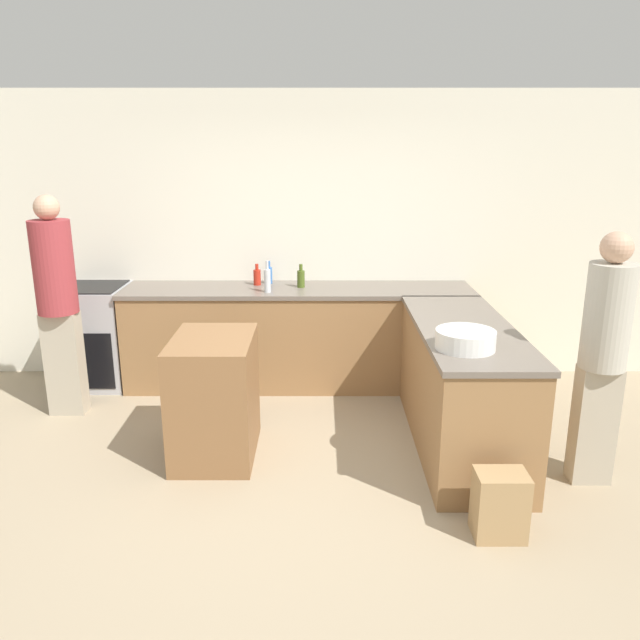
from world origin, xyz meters
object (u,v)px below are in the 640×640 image
at_px(hot_sauce_bottle, 256,277).
at_px(water_bottle_blue, 268,275).
at_px(person_by_range, 56,298).
at_px(paper_bag, 499,505).
at_px(vinegar_bottle_clear, 266,280).
at_px(person_at_peninsula, 602,350).
at_px(mixing_bowl, 465,340).
at_px(range_oven, 94,336).
at_px(island_table, 214,397).
at_px(olive_oil_bottle, 300,278).

bearing_deg(hot_sauce_bottle, water_bottle_blue, 30.24).
bearing_deg(person_by_range, paper_bag, -28.89).
bearing_deg(vinegar_bottle_clear, person_at_peninsula, -35.00).
distance_m(water_bottle_blue, person_at_peninsula, 3.04).
relative_size(mixing_bowl, vinegar_bottle_clear, 1.36).
xyz_separation_m(mixing_bowl, hot_sauce_bottle, (-1.53, 1.90, 0.02)).
height_order(range_oven, mixing_bowl, mixing_bowl).
relative_size(island_table, water_bottle_blue, 4.15).
relative_size(range_oven, water_bottle_blue, 4.42).
bearing_deg(vinegar_bottle_clear, island_table, -103.66).
bearing_deg(paper_bag, vinegar_bottle_clear, 123.96).
height_order(person_at_peninsula, paper_bag, person_at_peninsula).
xyz_separation_m(hot_sauce_bottle, person_by_range, (-1.56, -0.78, -0.01)).
height_order(island_table, person_by_range, person_by_range).
bearing_deg(water_bottle_blue, person_at_peninsula, -40.45).
bearing_deg(island_table, person_at_peninsula, -8.41).
relative_size(range_oven, olive_oil_bottle, 4.40).
distance_m(range_oven, vinegar_bottle_clear, 1.76).
relative_size(olive_oil_bottle, paper_bag, 0.53).
bearing_deg(vinegar_bottle_clear, mixing_bowl, -48.59).
relative_size(vinegar_bottle_clear, person_at_peninsula, 0.17).
bearing_deg(range_oven, olive_oil_bottle, 0.41).
bearing_deg(person_at_peninsula, range_oven, 155.57).
height_order(island_table, paper_bag, island_table).
bearing_deg(paper_bag, person_by_range, 151.11).
bearing_deg(island_table, vinegar_bottle_clear, 76.34).
distance_m(water_bottle_blue, vinegar_bottle_clear, 0.36).
bearing_deg(olive_oil_bottle, person_at_peninsula, -42.06).
relative_size(person_by_range, person_at_peninsula, 1.08).
relative_size(island_table, mixing_bowl, 2.32).
relative_size(island_table, vinegar_bottle_clear, 3.14).
height_order(mixing_bowl, water_bottle_blue, water_bottle_blue).
distance_m(island_table, person_at_peninsula, 2.67).
bearing_deg(island_table, olive_oil_bottle, 67.52).
distance_m(range_oven, paper_bag, 4.00).
bearing_deg(island_table, hot_sauce_bottle, 83.41).
bearing_deg(island_table, water_bottle_blue, 79.90).
height_order(range_oven, olive_oil_bottle, olive_oil_bottle).
height_order(mixing_bowl, person_by_range, person_by_range).
distance_m(vinegar_bottle_clear, person_at_peninsula, 2.81).
xyz_separation_m(island_table, hot_sauce_bottle, (0.18, 1.53, 0.57)).
bearing_deg(water_bottle_blue, vinegar_bottle_clear, -87.67).
height_order(island_table, olive_oil_bottle, olive_oil_bottle).
relative_size(water_bottle_blue, vinegar_bottle_clear, 0.76).
bearing_deg(water_bottle_blue, person_by_range, -153.06).
bearing_deg(vinegar_bottle_clear, range_oven, 173.57).
distance_m(island_table, olive_oil_bottle, 1.65).
bearing_deg(person_at_peninsula, island_table, 171.59).
xyz_separation_m(olive_oil_bottle, hot_sauce_bottle, (-0.41, 0.10, -0.01)).
bearing_deg(vinegar_bottle_clear, hot_sauce_bottle, 111.99).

